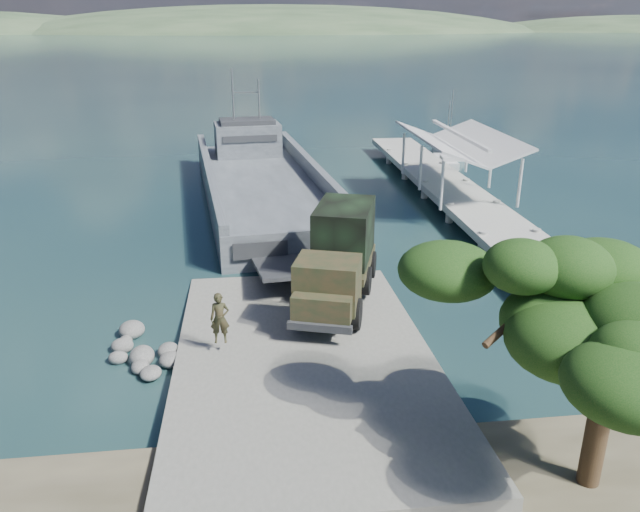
{
  "coord_description": "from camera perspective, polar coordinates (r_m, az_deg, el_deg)",
  "views": [
    {
      "loc": [
        -1.99,
        -22.38,
        12.88
      ],
      "look_at": [
        1.48,
        6.0,
        1.87
      ],
      "focal_mm": 35.0,
      "sensor_mm": 36.0,
      "label": 1
    }
  ],
  "objects": [
    {
      "name": "ground",
      "position": [
        25.9,
        -1.66,
        -8.76
      ],
      "size": [
        1400.0,
        1400.0,
        0.0
      ],
      "primitive_type": "plane",
      "color": "#19383E",
      "rests_on": "ground"
    },
    {
      "name": "boat_ramp",
      "position": [
        24.92,
        -1.44,
        -9.4
      ],
      "size": [
        10.0,
        18.0,
        0.5
      ],
      "primitive_type": "cube",
      "color": "slate",
      "rests_on": "ground"
    },
    {
      "name": "sailboat_near",
      "position": [
        59.39,
        11.43,
        8.44
      ],
      "size": [
        1.89,
        5.03,
        5.99
      ],
      "rotation": [
        0.0,
        0.0,
        -0.09
      ],
      "color": "silver",
      "rests_on": "ground"
    },
    {
      "name": "military_truck",
      "position": [
        28.8,
        1.74,
        -0.04
      ],
      "size": [
        5.15,
        9.09,
        4.05
      ],
      "rotation": [
        0.0,
        0.0,
        -0.31
      ],
      "color": "black",
      "rests_on": "boat_ramp"
    },
    {
      "name": "overhang_tree",
      "position": [
        17.88,
        23.52,
        -4.23
      ],
      "size": [
        7.94,
        7.31,
        7.21
      ],
      "color": "#372216",
      "rests_on": "ground"
    },
    {
      "name": "pier",
      "position": [
        45.23,
        12.7,
        6.11
      ],
      "size": [
        6.4,
        44.0,
        6.1
      ],
      "color": "#9D9E95",
      "rests_on": "ground"
    },
    {
      "name": "distant_headlands",
      "position": [
        584.84,
        -1.98,
        19.8
      ],
      "size": [
        1000.0,
        240.0,
        48.0
      ],
      "primitive_type": null,
      "color": "#2D462C",
      "rests_on": "ground"
    },
    {
      "name": "sailboat_far",
      "position": [
        63.4,
        11.73,
        9.24
      ],
      "size": [
        1.91,
        5.46,
        6.54
      ],
      "rotation": [
        0.0,
        0.0,
        0.07
      ],
      "color": "silver",
      "rests_on": "ground"
    },
    {
      "name": "shoreline_rocks",
      "position": [
        26.6,
        -15.34,
        -8.73
      ],
      "size": [
        3.2,
        5.6,
        0.9
      ],
      "primitive_type": null,
      "color": "#4D4D4B",
      "rests_on": "ground"
    },
    {
      "name": "landing_craft",
      "position": [
        46.65,
        -5.22,
        5.96
      ],
      "size": [
        10.95,
        32.93,
        9.62
      ],
      "rotation": [
        0.0,
        0.0,
        0.1
      ],
      "color": "#434950",
      "rests_on": "ground"
    },
    {
      "name": "soldier",
      "position": [
        24.8,
        -9.09,
        -6.45
      ],
      "size": [
        0.76,
        0.51,
        2.07
      ],
      "primitive_type": "imported",
      "rotation": [
        0.0,
        0.0,
        -0.02
      ],
      "color": "#202F1A",
      "rests_on": "boat_ramp"
    }
  ]
}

